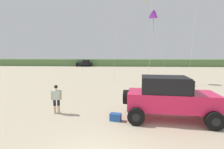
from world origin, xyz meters
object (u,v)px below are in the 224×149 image
object	(u,v)px
person_watching	(56,97)
cooler_box	(116,117)
jeep	(169,97)
distant_sedan	(110,64)
kite_green_box	(155,16)
distant_pickup	(85,63)

from	to	relation	value
person_watching	cooler_box	bearing A→B (deg)	-14.42
jeep	person_watching	size ratio (longest dim) A/B	2.96
cooler_box	distant_sedan	world-z (taller)	distant_sedan
distant_sedan	kite_green_box	bearing A→B (deg)	-64.18
cooler_box	jeep	bearing A→B (deg)	20.55
distant_sedan	person_watching	bearing A→B (deg)	-77.83
person_watching	kite_green_box	bearing A→B (deg)	59.03
cooler_box	person_watching	bearing A→B (deg)	177.84
kite_green_box	distant_pickup	bearing A→B (deg)	118.02
person_watching	kite_green_box	xyz separation A→B (m)	(7.46, 12.43, 7.11)
jeep	cooler_box	bearing A→B (deg)	-171.70
jeep	distant_pickup	bearing A→B (deg)	108.87
jeep	distant_pickup	xyz separation A→B (m)	(-14.51, 42.46, -0.26)
person_watching	cooler_box	distance (m)	3.66
distant_pickup	cooler_box	bearing A→B (deg)	-74.70
jeep	distant_sedan	xyz separation A→B (m)	(-7.00, 44.39, -0.60)
person_watching	distant_sedan	xyz separation A→B (m)	(-0.75, 43.90, -0.34)
cooler_box	distant_sedan	bearing A→B (deg)	107.64
distant_pickup	kite_green_box	bearing A→B (deg)	-61.98
jeep	kite_green_box	bearing A→B (deg)	84.64
cooler_box	distant_pickup	distance (m)	44.45
jeep	distant_sedan	distance (m)	44.94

